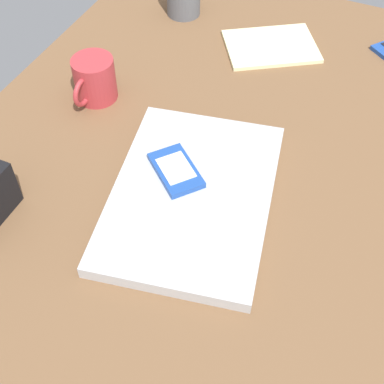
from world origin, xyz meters
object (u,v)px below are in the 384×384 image
Objects in this scene: laptop_closed at (192,196)px; notepad at (271,46)px; coffee_mug at (94,79)px; cell_phone_on_laptop at (176,170)px.

laptop_closed reaches higher than notepad.
coffee_mug is 38.25cm from notepad.
cell_phone_on_laptop is 0.61× the size of notepad.
laptop_closed is at bearing 57.80° from cell_phone_on_laptop.
coffee_mug reaches higher than laptop_closed.
laptop_closed is at bearing 59.55° from coffee_mug.
coffee_mug is 0.58× the size of notepad.
laptop_closed is 3.25× the size of coffee_mug.
notepad is at bearing 138.83° from coffee_mug.
notepad is at bearing 171.57° from laptop_closed.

